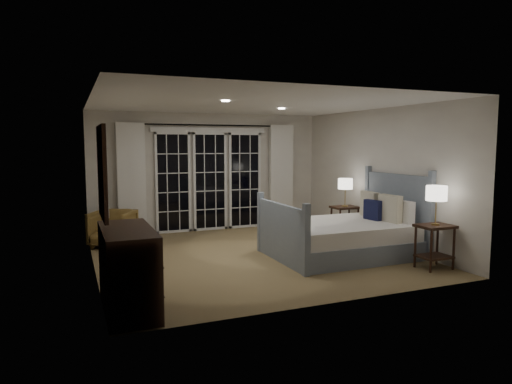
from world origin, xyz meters
name	(u,v)px	position (x,y,z in m)	size (l,w,h in m)	color
floor	(253,255)	(0.00, 0.00, 0.00)	(5.00, 5.00, 0.00)	olive
ceiling	(253,104)	(0.00, 0.00, 2.50)	(5.00, 5.00, 0.00)	white
wall_left	(92,186)	(-2.50, 0.00, 1.25)	(0.02, 5.00, 2.50)	beige
wall_right	(378,177)	(2.50, 0.00, 1.25)	(0.02, 5.00, 2.50)	beige
wall_back	(209,172)	(0.00, 2.50, 1.25)	(5.00, 0.02, 2.50)	beige
wall_front	(335,197)	(0.00, -2.50, 1.25)	(5.00, 0.02, 2.50)	beige
french_doors	(210,180)	(0.00, 2.46, 1.09)	(2.50, 0.04, 2.20)	black
curtain_rod	(210,125)	(0.00, 2.40, 2.25)	(0.03, 0.03, 3.50)	black
curtain_left	(131,179)	(-1.65, 2.38, 1.15)	(0.55, 0.10, 2.25)	white
curtain_right	(281,175)	(1.65, 2.38, 1.15)	(0.55, 0.10, 2.25)	white
downlight_a	(282,109)	(0.80, 0.60, 2.49)	(0.12, 0.12, 0.01)	white
downlight_b	(226,101)	(-0.60, -0.40, 2.49)	(0.12, 0.12, 0.01)	white
bed	(345,236)	(1.41, -0.58, 0.33)	(2.29, 1.64, 1.34)	gray
nightstand_left	(435,240)	(2.19, -1.79, 0.44)	(0.51, 0.41, 0.66)	black
nightstand_right	(345,217)	(2.18, 0.59, 0.42)	(0.49, 0.39, 0.64)	black
lamp_left	(437,194)	(2.19, -1.79, 1.12)	(0.30, 0.30, 0.58)	#AC8C45
lamp_right	(345,184)	(2.18, 0.59, 1.07)	(0.28, 0.28, 0.55)	#AC8C45
armchair	(113,228)	(-2.10, 1.59, 0.33)	(0.70, 0.72, 0.66)	brown
dresser	(128,269)	(-2.23, -1.80, 0.46)	(0.55, 1.30, 0.92)	black
mirror	(102,172)	(-2.47, -1.80, 1.55)	(0.05, 0.85, 1.00)	black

